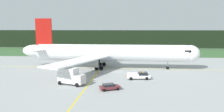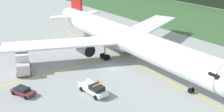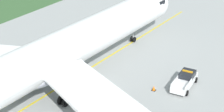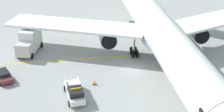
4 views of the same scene
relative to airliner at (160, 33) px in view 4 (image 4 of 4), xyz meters
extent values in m
plane|color=#9A9D9B|center=(2.12, -4.61, -4.77)|extent=(320.00, 320.00, 0.00)
cube|color=yellow|center=(0.70, -0.02, -4.77)|extent=(74.09, 2.76, 0.01)
cube|color=yellow|center=(-3.22, -20.54, -4.77)|extent=(1.43, 34.03, 0.01)
cylinder|color=white|center=(0.70, -0.02, 0.14)|extent=(46.47, 6.72, 5.19)
ellipsoid|color=#AAB0BD|center=(-1.62, 0.05, -1.28)|extent=(13.05, 5.87, 2.85)
cube|color=white|center=(-5.91, 12.60, -0.51)|extent=(13.47, 23.32, 0.35)
cylinder|color=#AAAAAA|center=(-3.49, 7.66, -1.84)|extent=(3.80, 2.78, 2.66)
cylinder|color=black|center=(-1.59, 7.60, -1.84)|extent=(0.20, 2.45, 2.45)
cube|color=white|center=(-6.73, -12.18, -0.51)|extent=(14.72, 23.10, 0.35)
cylinder|color=#AAAAAA|center=(-3.99, -7.41, -1.84)|extent=(3.80, 2.78, 2.66)
cylinder|color=black|center=(-2.09, -7.48, -1.84)|extent=(0.20, 2.45, 2.45)
cylinder|color=gray|center=(-2.51, 3.46, -3.01)|extent=(0.28, 0.28, 2.32)
cylinder|color=black|center=(-1.82, 3.08, -4.17)|extent=(1.21, 0.34, 1.20)
cylinder|color=black|center=(-1.80, 3.78, -4.17)|extent=(1.21, 0.34, 1.20)
cylinder|color=black|center=(-3.22, 3.13, -4.17)|extent=(1.21, 0.34, 1.20)
cylinder|color=black|center=(-3.19, 3.83, -4.17)|extent=(1.21, 0.34, 1.20)
cylinder|color=gray|center=(-2.73, -3.28, -3.01)|extent=(0.28, 0.28, 2.32)
cylinder|color=black|center=(-2.02, -2.96, -4.17)|extent=(1.21, 0.34, 1.20)
cylinder|color=black|center=(-2.04, -3.66, -4.17)|extent=(1.21, 0.34, 1.20)
cylinder|color=black|center=(-3.42, -2.91, -4.17)|extent=(1.21, 0.34, 1.20)
cylinder|color=black|center=(-3.44, -3.61, -4.17)|extent=(1.21, 0.34, 1.20)
cube|color=white|center=(8.50, -13.87, -4.04)|extent=(5.89, 2.36, 0.70)
cube|color=black|center=(9.54, -13.79, -3.34)|extent=(2.43, 1.95, 0.70)
cube|color=white|center=(7.06, -13.06, -3.47)|extent=(2.76, 0.30, 0.45)
cube|color=white|center=(7.19, -14.89, -3.47)|extent=(2.76, 0.30, 0.45)
cube|color=orange|center=(9.54, -13.79, -2.91)|extent=(0.30, 1.37, 0.16)
cylinder|color=black|center=(10.38, -12.74, -4.39)|extent=(0.78, 0.30, 0.76)
cylinder|color=black|center=(10.53, -14.71, -4.39)|extent=(0.78, 0.30, 0.76)
cylinder|color=black|center=(6.48, -13.03, -4.39)|extent=(0.78, 0.30, 0.76)
cylinder|color=black|center=(6.62, -15.00, -4.39)|extent=(0.78, 0.30, 0.76)
cube|color=silver|center=(-4.89, -20.59, -3.32)|extent=(2.60, 2.90, 2.00)
cube|color=silver|center=(-7.77, -19.56, -2.64)|extent=(4.79, 3.68, 3.37)
cylinder|color=#99999E|center=(-6.98, -19.84, -4.41)|extent=(0.76, 0.35, 1.04)
cylinder|color=#99999E|center=(-8.57, -19.28, -4.41)|extent=(0.76, 0.35, 1.04)
cylinder|color=black|center=(-4.49, -19.46, -4.32)|extent=(0.94, 0.55, 0.90)
cylinder|color=black|center=(-5.29, -21.72, -4.32)|extent=(0.94, 0.55, 0.90)
cylinder|color=black|center=(-8.76, -17.93, -4.32)|extent=(0.94, 0.55, 0.90)
cylinder|color=black|center=(-9.57, -20.19, -4.32)|extent=(0.94, 0.55, 0.90)
cube|color=maroon|center=(1.98, -23.33, -4.20)|extent=(4.54, 3.23, 0.55)
cube|color=black|center=(1.79, -23.41, -3.70)|extent=(2.76, 2.35, 0.45)
cylinder|color=black|center=(2.99, -21.93, -4.47)|extent=(0.62, 0.39, 0.60)
cylinder|color=black|center=(3.68, -23.64, -4.47)|extent=(0.62, 0.39, 0.60)
cylinder|color=black|center=(0.28, -23.02, -4.47)|extent=(0.62, 0.39, 0.60)
cube|color=black|center=(5.61, -10.87, -4.76)|extent=(0.54, 0.54, 0.03)
cone|color=orange|center=(5.61, -10.87, -4.42)|extent=(0.41, 0.41, 0.64)
camera|label=1|loc=(5.04, -65.97, 8.29)|focal=34.02mm
camera|label=2|loc=(43.65, -36.50, 18.15)|focal=45.17mm
camera|label=3|loc=(-33.15, -29.06, 19.97)|focal=60.61mm
camera|label=4|loc=(50.44, -16.57, 20.59)|focal=59.97mm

